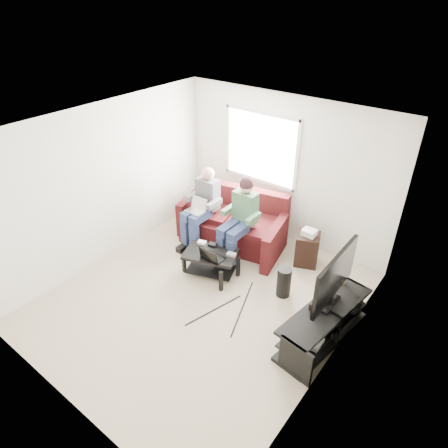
{
  "coord_description": "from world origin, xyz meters",
  "views": [
    {
      "loc": [
        3.03,
        -3.4,
        4.14
      ],
      "look_at": [
        -0.05,
        0.6,
        1.01
      ],
      "focal_mm": 32.0,
      "sensor_mm": 36.0,
      "label": 1
    }
  ],
  "objects_px": {
    "sofa": "(233,224)",
    "end_table": "(307,248)",
    "coffee_table": "(211,259)",
    "subwoofer": "(284,282)",
    "tv_stand": "(323,325)",
    "tv": "(335,277)"
  },
  "relations": [
    {
      "from": "coffee_table",
      "to": "tv_stand",
      "type": "bearing_deg",
      "value": -4.23
    },
    {
      "from": "sofa",
      "to": "coffee_table",
      "type": "bearing_deg",
      "value": -72.84
    },
    {
      "from": "tv_stand",
      "to": "end_table",
      "type": "xyz_separation_m",
      "value": [
        -0.96,
        1.36,
        0.06
      ]
    },
    {
      "from": "sofa",
      "to": "end_table",
      "type": "bearing_deg",
      "value": 7.77
    },
    {
      "from": "subwoofer",
      "to": "end_table",
      "type": "height_order",
      "value": "end_table"
    },
    {
      "from": "coffee_table",
      "to": "sofa",
      "type": "bearing_deg",
      "value": 107.16
    },
    {
      "from": "sofa",
      "to": "end_table",
      "type": "xyz_separation_m",
      "value": [
        1.4,
        0.19,
        -0.05
      ]
    },
    {
      "from": "subwoofer",
      "to": "sofa",
      "type": "bearing_deg",
      "value": 153.73
    },
    {
      "from": "tv",
      "to": "end_table",
      "type": "height_order",
      "value": "tv"
    },
    {
      "from": "sofa",
      "to": "subwoofer",
      "type": "bearing_deg",
      "value": -26.27
    },
    {
      "from": "tv_stand",
      "to": "tv",
      "type": "bearing_deg",
      "value": 91.47
    },
    {
      "from": "tv",
      "to": "coffee_table",
      "type": "bearing_deg",
      "value": 178.56
    },
    {
      "from": "tv",
      "to": "subwoofer",
      "type": "height_order",
      "value": "tv"
    },
    {
      "from": "coffee_table",
      "to": "end_table",
      "type": "distance_m",
      "value": 1.63
    },
    {
      "from": "subwoofer",
      "to": "end_table",
      "type": "relative_size",
      "value": 0.74
    },
    {
      "from": "subwoofer",
      "to": "tv_stand",
      "type": "bearing_deg",
      "value": -26.8
    },
    {
      "from": "sofa",
      "to": "coffee_table",
      "type": "xyz_separation_m",
      "value": [
        0.32,
        -1.02,
        -0.04
      ]
    },
    {
      "from": "coffee_table",
      "to": "tv",
      "type": "distance_m",
      "value": 2.15
    },
    {
      "from": "sofa",
      "to": "end_table",
      "type": "height_order",
      "value": "sofa"
    },
    {
      "from": "subwoofer",
      "to": "tv",
      "type": "bearing_deg",
      "value": -21.25
    },
    {
      "from": "sofa",
      "to": "end_table",
      "type": "distance_m",
      "value": 1.41
    },
    {
      "from": "subwoofer",
      "to": "coffee_table",
      "type": "bearing_deg",
      "value": -166.76
    }
  ]
}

